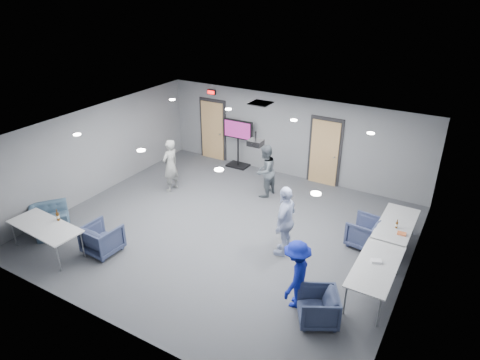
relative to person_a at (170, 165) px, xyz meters
The scene contains 28 objects.
floor 3.04m from the person_a, 22.71° to the right, with size 9.00×9.00×0.00m, color #3D4046.
ceiling 3.47m from the person_a, 22.71° to the right, with size 9.00×9.00×0.00m, color silver.
wall_back 3.97m from the person_a, 46.78° to the left, with size 9.00×0.02×2.70m, color slate.
wall_front 5.82m from the person_a, 62.26° to the right, with size 9.00×0.02×2.70m, color slate.
wall_left 2.19m from the person_a, 147.93° to the right, with size 0.02×8.00×2.70m, color slate.
wall_right 7.30m from the person_a, ahead, with size 0.02×8.00×2.70m, color slate.
door_left 2.85m from the person_a, 96.10° to the left, with size 1.06×0.17×2.24m.
door_right 4.82m from the person_a, 35.93° to the left, with size 1.06×0.17×2.24m.
exit_sign 3.25m from the person_a, 96.15° to the left, with size 0.32×0.08×0.16m.
hvac_diffuser 3.33m from the person_a, 37.25° to the left, with size 0.60×0.60×0.03m, color black.
downlights 3.46m from the person_a, 22.71° to the right, with size 6.18×3.78×0.02m.
person_a is the anchor object (origin of this frame).
person_b 2.90m from the person_a, 22.98° to the left, with size 0.79×0.61×1.62m, color #4F585F.
person_c 4.63m from the person_a, 16.20° to the right, with size 1.04×0.43×1.78m, color #AEBBDF.
person_d 6.09m from the person_a, 27.54° to the right, with size 0.96×0.55×1.49m, color navy.
chair_right_a 6.07m from the person_a, ahead, with size 0.79×0.81×0.74m, color #373F5F.
chair_right_c 6.72m from the person_a, 27.03° to the right, with size 0.73×0.76×0.69m, color #323B57.
chair_front_a 3.55m from the person_a, 79.51° to the right, with size 0.79×0.81×0.74m, color #333B58.
chair_front_b 3.76m from the person_a, 108.81° to the right, with size 1.05×0.92×0.68m, color #374D60.
table_right_a 6.70m from the person_a, ahead, with size 0.79×1.90×0.73m.
table_right_b 6.91m from the person_a, 14.24° to the right, with size 0.82×1.96×0.73m.
table_front_left 4.16m from the person_a, 96.99° to the right, with size 2.00×0.94×0.73m.
bottle_front 3.82m from the person_a, 96.40° to the right, with size 0.08×0.08×0.30m.
bottle_right 6.74m from the person_a, ahead, with size 0.06×0.06×0.23m.
snack_box 6.91m from the person_a, ahead, with size 0.20×0.13×0.04m, color #DA6736.
wrapper 6.85m from the person_a, 13.42° to the right, with size 0.21×0.14×0.05m, color white.
tv_stand 2.76m from the person_a, 71.75° to the left, with size 1.10×0.52×1.68m.
projector 3.68m from the person_a, 10.83° to the right, with size 0.36×0.35×0.36m.
Camera 1 is at (5.16, -8.14, 6.13)m, focal length 32.00 mm.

